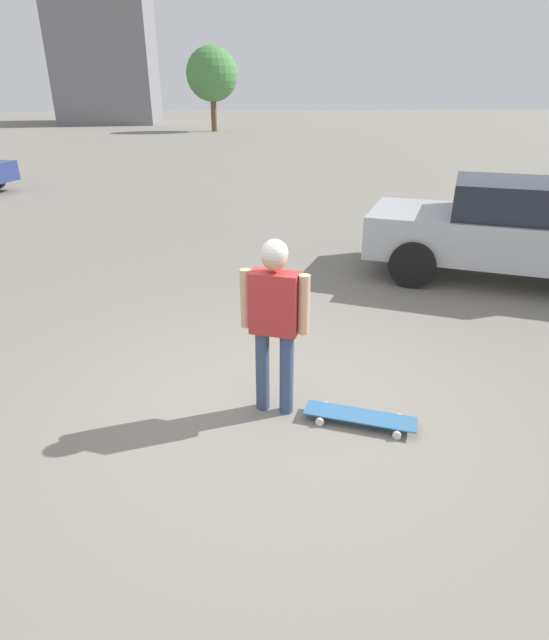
# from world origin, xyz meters

# --- Properties ---
(ground_plane) EXTENTS (220.00, 220.00, 0.00)m
(ground_plane) POSITION_xyz_m (0.00, 0.00, 0.00)
(ground_plane) COLOR gray
(person) EXTENTS (0.35, 0.57, 1.64)m
(person) POSITION_xyz_m (0.00, 0.00, 1.00)
(person) COLOR #38476B
(person) RESTS_ON ground_plane
(skateboard) EXTENTS (0.63, 1.00, 0.09)m
(skateboard) POSITION_xyz_m (-0.33, -0.73, 0.07)
(skateboard) COLOR #336693
(skateboard) RESTS_ON ground_plane
(car_parked_near) EXTENTS (3.54, 4.52, 1.54)m
(car_parked_near) POSITION_xyz_m (3.21, -4.12, 0.80)
(car_parked_near) COLOR #ADB2B7
(car_parked_near) RESTS_ON ground_plane
(tree_distant) EXTENTS (4.20, 4.20, 6.47)m
(tree_distant) POSITION_xyz_m (41.60, -0.62, 4.35)
(tree_distant) COLOR brown
(tree_distant) RESTS_ON ground_plane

